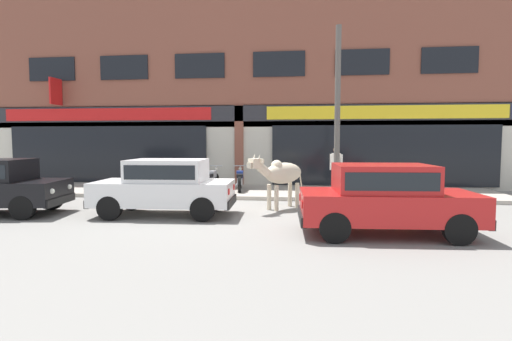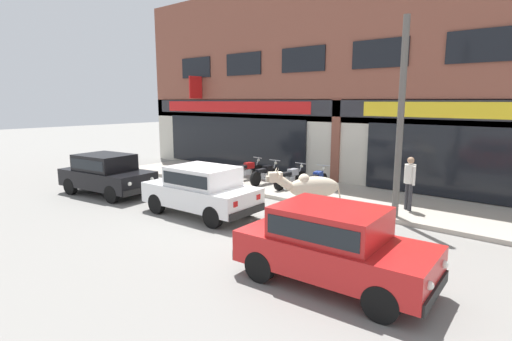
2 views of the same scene
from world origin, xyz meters
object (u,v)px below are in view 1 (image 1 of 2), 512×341
object	(u,v)px
car_0	(385,196)
car_1	(166,184)
motorcycle_2	(211,180)
motorcycle_3	(240,180)
utility_pole	(337,112)
motorcycle_1	(179,179)
pedestrian	(336,165)
motorcycle_0	(152,179)
cow	(281,174)

from	to	relation	value
car_0	car_1	bearing A→B (deg)	163.56
car_0	motorcycle_2	world-z (taller)	car_0
motorcycle_3	utility_pole	distance (m)	4.29
car_0	motorcycle_3	distance (m)	7.17
car_0	motorcycle_2	size ratio (longest dim) A/B	2.03
motorcycle_1	motorcycle_3	xyz separation A→B (m)	(2.23, 0.14, 0.00)
car_1	motorcycle_3	xyz separation A→B (m)	(1.23, 4.41, -0.30)
motorcycle_2	motorcycle_1	bearing A→B (deg)	-179.61
motorcycle_3	pedestrian	world-z (taller)	pedestrian
car_0	motorcycle_1	world-z (taller)	car_0
motorcycle_1	utility_pole	world-z (taller)	utility_pole
motorcycle_0	utility_pole	distance (m)	7.21
motorcycle_1	motorcycle_3	distance (m)	2.24
motorcycle_0	utility_pole	world-z (taller)	utility_pole
motorcycle_0	motorcycle_1	distance (m)	1.11
motorcycle_2	motorcycle_3	bearing A→B (deg)	7.11
car_1	motorcycle_2	size ratio (longest dim) A/B	2.03
cow	pedestrian	xyz separation A→B (m)	(1.74, 2.67, 0.11)
car_0	utility_pole	world-z (taller)	utility_pole
car_0	motorcycle_1	xyz separation A→B (m)	(-6.22, 5.81, -0.30)
motorcycle_3	utility_pole	size ratio (longest dim) A/B	0.33
utility_pole	motorcycle_1	bearing A→B (deg)	168.47
cow	motorcycle_1	xyz separation A→B (m)	(-3.92, 2.94, -0.49)
motorcycle_0	motorcycle_3	size ratio (longest dim) A/B	1.00
car_0	motorcycle_1	bearing A→B (deg)	136.94
car_1	pedestrian	size ratio (longest dim) A/B	2.30
motorcycle_1	utility_pole	distance (m)	6.17
motorcycle_0	motorcycle_2	size ratio (longest dim) A/B	1.00
motorcycle_1	pedestrian	bearing A→B (deg)	-2.72
car_0	motorcycle_0	world-z (taller)	car_0
cow	motorcycle_2	distance (m)	4.05
car_0	motorcycle_3	xyz separation A→B (m)	(-3.98, 5.95, -0.30)
car_0	car_1	distance (m)	5.44
motorcycle_2	pedestrian	size ratio (longest dim) A/B	1.13
car_1	motorcycle_1	bearing A→B (deg)	103.22
cow	pedestrian	distance (m)	3.19
car_0	motorcycle_0	xyz separation A→B (m)	(-7.32, 5.93, -0.30)
car_1	pedestrian	world-z (taller)	pedestrian
motorcycle_0	utility_pole	xyz separation A→B (m)	(6.70, -1.26, 2.33)
car_1	motorcycle_2	distance (m)	4.29
car_1	car_0	bearing A→B (deg)	-16.44
motorcycle_2	cow	bearing A→B (deg)	-47.24
motorcycle_1	motorcycle_2	distance (m)	1.19
motorcycle_1	pedestrian	xyz separation A→B (m)	(5.66, -0.27, 0.60)
motorcycle_0	pedestrian	world-z (taller)	pedestrian
utility_pole	motorcycle_3	bearing A→B (deg)	159.18
car_0	pedestrian	world-z (taller)	pedestrian
motorcycle_2	motorcycle_3	distance (m)	1.05
car_0	motorcycle_2	distance (m)	7.70
cow	motorcycle_1	world-z (taller)	cow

